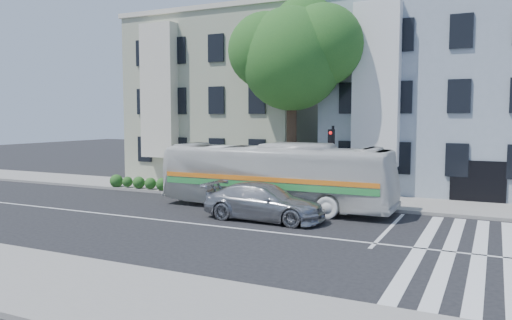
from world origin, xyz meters
The scene contains 10 objects.
ground centered at (0.00, 0.00, 0.00)m, with size 120.00×120.00×0.00m, color black.
sidewalk_far centered at (0.00, 8.00, 0.07)m, with size 80.00×4.00×0.15m, color gray.
sidewalk_near centered at (0.00, -8.00, 0.07)m, with size 80.00×4.00×0.15m, color gray.
building_left centered at (-7.00, 15.00, 5.50)m, with size 12.00×10.00×11.00m, color #9BA489.
building_right centered at (7.00, 15.00, 5.50)m, with size 12.00×10.00×11.00m, color #8B9BA6.
street_tree centered at (0.06, 8.74, 7.83)m, with size 7.30×5.90×11.10m.
bus centered at (0.74, 4.53, 1.57)m, with size 11.29×2.64×3.14m, color silver.
sedan centered at (1.37, 1.96, 0.77)m, with size 5.31×2.16×1.54m, color #A9ABB0.
hedge centered at (-6.26, 6.30, 0.50)m, with size 8.50×0.84×0.70m, color #1D5A1D, non-canonical shape.
traffic_signal centered at (3.10, 5.94, 2.55)m, with size 0.40×0.52×3.95m.
Camera 1 is at (10.14, -17.03, 4.37)m, focal length 35.00 mm.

